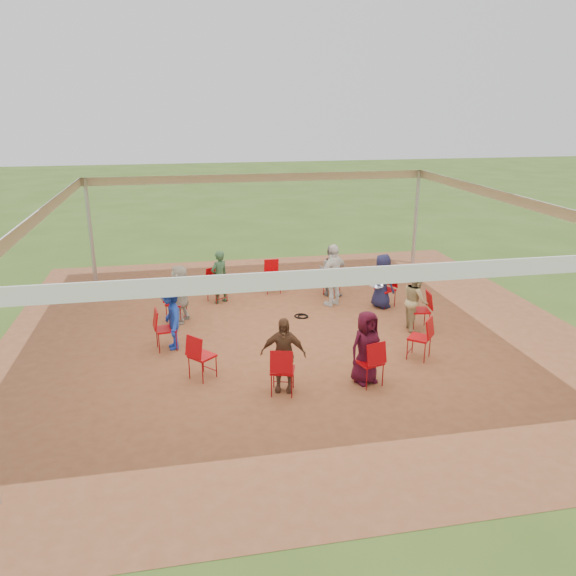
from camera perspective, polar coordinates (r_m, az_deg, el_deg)
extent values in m
plane|color=#37561A|center=(12.92, 0.67, -4.44)|extent=(80.00, 80.00, 0.00)
plane|color=brown|center=(12.92, 0.67, -4.42)|extent=(13.00, 13.00, 0.00)
cylinder|color=#B2B2B7|center=(17.24, -19.44, 5.51)|extent=(0.12, 0.12, 3.00)
cylinder|color=#B2B2B7|center=(18.59, 12.86, 6.94)|extent=(0.12, 0.12, 3.00)
plane|color=white|center=(12.10, 0.72, 8.80)|extent=(10.30, 10.30, 0.00)
cube|color=white|center=(7.28, 8.95, 1.29)|extent=(10.30, 0.03, 0.24)
cube|color=white|center=(17.14, -2.83, 11.13)|extent=(10.30, 0.03, 0.24)
cube|color=white|center=(12.18, -23.92, 6.74)|extent=(0.03, 10.30, 0.24)
cube|color=white|center=(14.08, 21.94, 8.33)|extent=(0.03, 10.30, 0.24)
imported|color=#181A3C|center=(14.42, 9.57, 0.70)|extent=(0.64, 0.78, 1.40)
imported|color=slate|center=(15.17, 4.38, 1.79)|extent=(0.79, 0.70, 1.40)
imported|color=#294E31|center=(14.67, -6.98, 1.13)|extent=(0.61, 0.56, 1.40)
imported|color=#B1AD9E|center=(13.51, -10.89, -0.57)|extent=(0.97, 1.38, 1.40)
imported|color=#16339E|center=(12.05, -11.81, -2.95)|extent=(0.58, 0.96, 1.40)
imported|color=brown|center=(10.11, -0.50, -6.76)|extent=(0.90, 0.63, 1.40)
imported|color=#390919|center=(10.49, 7.96, -5.98)|extent=(0.77, 0.56, 1.40)
imported|color=tan|center=(13.15, 12.84, -1.23)|extent=(0.48, 0.73, 1.40)
imported|color=silver|center=(14.38, 4.68, 1.31)|extent=(1.06, 0.93, 1.62)
torus|color=black|center=(13.79, 1.33, -2.87)|extent=(0.44, 0.44, 0.03)
torus|color=black|center=(13.76, 1.53, -2.91)|extent=(0.36, 0.36, 0.03)
cube|color=#B7B7BC|center=(14.30, 8.92, 0.15)|extent=(0.30, 0.35, 0.01)
cube|color=#B7B7BC|center=(14.34, 9.23, 0.60)|extent=(0.18, 0.29, 0.19)
cube|color=#CCE0FF|center=(14.33, 9.21, 0.59)|extent=(0.15, 0.25, 0.16)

